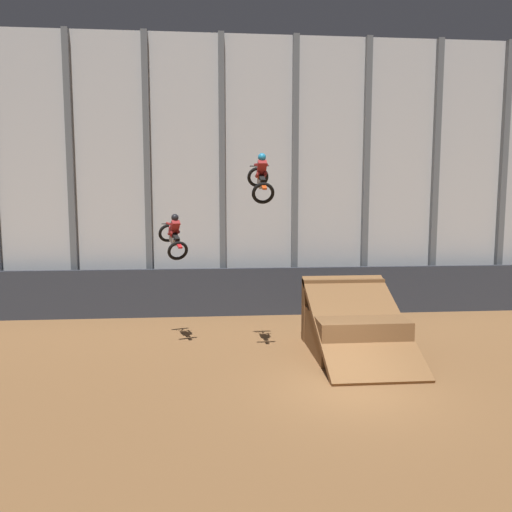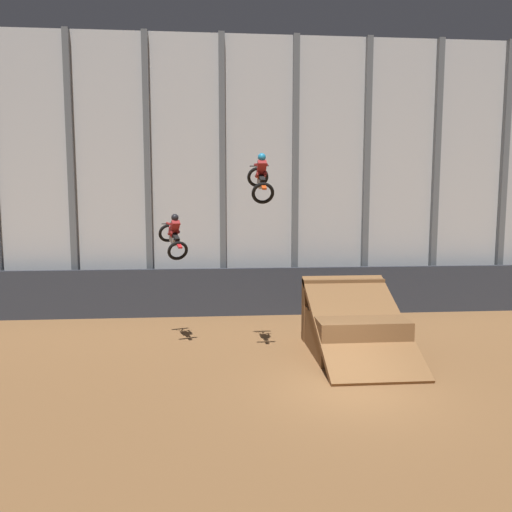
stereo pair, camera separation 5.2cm
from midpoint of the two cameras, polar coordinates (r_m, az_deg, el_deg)
ground_plane at (r=14.71m, az=10.89°, el=-14.83°), size 60.00×60.00×0.00m
arena_back_wall at (r=23.68m, az=4.51°, el=9.02°), size 32.00×0.40×12.71m
lower_barrier at (r=23.14m, az=4.76°, el=-4.01°), size 31.36×0.20×2.19m
dirt_ramp at (r=18.06m, az=11.02°, el=-7.92°), size 3.06×5.01×2.52m
rider_bike_left_air at (r=18.02m, az=-9.33°, el=2.26°), size 1.24×1.89×1.67m
rider_bike_right_air at (r=16.50m, az=0.63°, el=8.85°), size 0.80×1.87×1.68m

